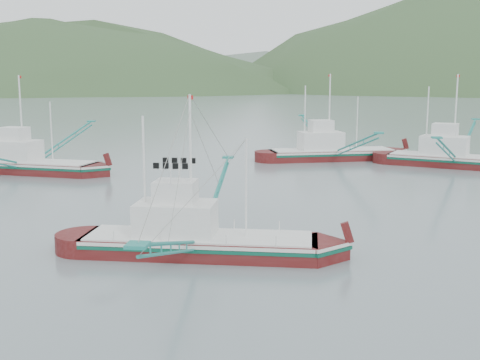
# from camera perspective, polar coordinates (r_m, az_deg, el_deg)

# --- Properties ---
(ground) EXTENTS (1200.00, 1200.00, 0.00)m
(ground) POSITION_cam_1_polar(r_m,az_deg,el_deg) (35.51, -1.16, -6.74)
(ground) COLOR slate
(ground) RESTS_ON ground
(main_boat) EXTENTS (13.44, 24.35, 9.85)m
(main_boat) POSITION_cam_1_polar(r_m,az_deg,el_deg) (34.51, -4.25, -4.82)
(main_boat) COLOR #4B0C0C
(main_boat) RESTS_ON ground
(bg_boat_far) EXTENTS (15.85, 27.08, 11.24)m
(bg_boat_far) POSITION_cam_1_polar(r_m,az_deg,el_deg) (74.34, 8.68, 3.53)
(bg_boat_far) COLOR #4B0C0C
(bg_boat_far) RESTS_ON ground
(bg_boat_right) EXTENTS (15.67, 26.54, 11.17)m
(bg_boat_right) POSITION_cam_1_polar(r_m,az_deg,el_deg) (71.94, 19.89, 2.92)
(bg_boat_right) COLOR #4B0C0C
(bg_boat_right) RESTS_ON ground
(bg_boat_left) EXTENTS (15.51, 27.13, 11.05)m
(bg_boat_left) POSITION_cam_1_polar(r_m,az_deg,el_deg) (67.53, -19.62, 2.14)
(bg_boat_left) COLOR #4B0C0C
(bg_boat_left) RESTS_ON ground
(headland_left) EXTENTS (448.00, 308.00, 210.00)m
(headland_left) POSITION_cam_1_polar(r_m,az_deg,el_deg) (435.02, -18.50, 7.96)
(headland_left) COLOR #304D27
(headland_left) RESTS_ON ground
(ridge_distant) EXTENTS (960.00, 400.00, 240.00)m
(ridge_distant) POSITION_cam_1_polar(r_m,az_deg,el_deg) (594.33, 9.36, 8.69)
(ridge_distant) COLOR slate
(ridge_distant) RESTS_ON ground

